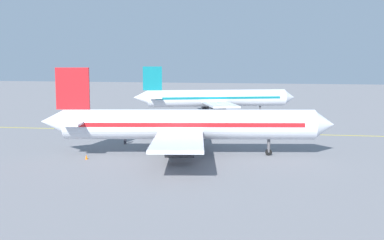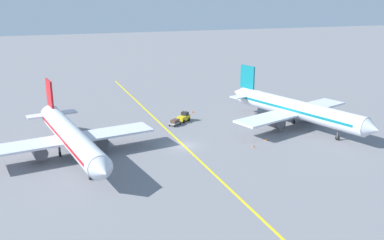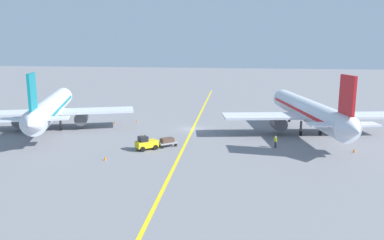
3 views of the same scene
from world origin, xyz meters
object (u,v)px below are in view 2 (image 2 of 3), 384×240
at_px(ground_crew_worker, 100,131).
at_px(traffic_cone_near_nose, 42,138).
at_px(airplane_at_gate, 295,109).
at_px(airplane_adjacent_stand, 70,136).
at_px(baggage_tug_white, 184,117).
at_px(baggage_cart_trailing, 175,122).
at_px(traffic_cone_far_edge, 192,112).
at_px(traffic_cone_mid_apron, 253,146).
at_px(traffic_cone_by_wingtip, 266,139).

bearing_deg(ground_crew_worker, traffic_cone_near_nose, -3.12).
distance_m(airplane_at_gate, ground_crew_worker, 38.46).
bearing_deg(airplane_at_gate, airplane_adjacent_stand, 5.92).
bearing_deg(baggage_tug_white, airplane_adjacent_stand, 32.12).
height_order(baggage_cart_trailing, traffic_cone_near_nose, baggage_cart_trailing).
bearing_deg(ground_crew_worker, airplane_adjacent_stand, 61.57).
bearing_deg(ground_crew_worker, traffic_cone_far_edge, -154.29).
relative_size(airplane_at_gate, traffic_cone_mid_apron, 61.94).
bearing_deg(airplane_adjacent_stand, traffic_cone_near_nose, -64.80).
bearing_deg(baggage_tug_white, traffic_cone_far_edge, -121.86).
relative_size(baggage_cart_trailing, ground_crew_worker, 1.71).
bearing_deg(traffic_cone_by_wingtip, baggage_cart_trailing, -45.38).
distance_m(ground_crew_worker, traffic_cone_mid_apron, 28.95).
bearing_deg(traffic_cone_near_nose, baggage_tug_white, -172.12).
bearing_deg(airplane_at_gate, traffic_cone_far_edge, -43.62).
relative_size(baggage_tug_white, baggage_cart_trailing, 1.13).
bearing_deg(baggage_cart_trailing, baggage_tug_white, -138.18).
xyz_separation_m(baggage_cart_trailing, traffic_cone_mid_apron, (-10.07, 16.27, -0.49)).
bearing_deg(airplane_at_gate, traffic_cone_near_nose, -7.24).
bearing_deg(traffic_cone_mid_apron, ground_crew_worker, -28.94).
relative_size(baggage_tug_white, ground_crew_worker, 1.93).
height_order(airplane_at_gate, traffic_cone_by_wingtip, airplane_at_gate).
distance_m(baggage_cart_trailing, traffic_cone_by_wingtip, 19.48).
bearing_deg(ground_crew_worker, baggage_tug_white, -165.84).
relative_size(airplane_at_gate, baggage_tug_white, 10.53).
bearing_deg(traffic_cone_by_wingtip, traffic_cone_near_nose, -17.15).
distance_m(ground_crew_worker, traffic_cone_by_wingtip, 31.18).
bearing_deg(traffic_cone_far_edge, baggage_tug_white, 58.14).
height_order(traffic_cone_near_nose, traffic_cone_far_edge, same).
distance_m(airplane_at_gate, traffic_cone_mid_apron, 15.55).
xyz_separation_m(traffic_cone_near_nose, traffic_cone_by_wingtip, (-39.41, 12.16, 0.00)).
height_order(traffic_cone_near_nose, traffic_cone_by_wingtip, same).
distance_m(baggage_tug_white, baggage_cart_trailing, 3.30).
distance_m(baggage_tug_white, traffic_cone_far_edge, 6.85).
xyz_separation_m(airplane_adjacent_stand, baggage_cart_trailing, (-20.72, -12.35, -2.95)).
height_order(airplane_at_gate, baggage_tug_white, airplane_at_gate).
bearing_deg(baggage_tug_white, ground_crew_worker, 14.16).
bearing_deg(ground_crew_worker, traffic_cone_mid_apron, 151.06).
relative_size(airplane_adjacent_stand, traffic_cone_far_edge, 64.07).
relative_size(baggage_tug_white, traffic_cone_mid_apron, 5.88).
bearing_deg(baggage_tug_white, traffic_cone_mid_apron, 112.39).
distance_m(traffic_cone_near_nose, traffic_cone_mid_apron, 38.65).
bearing_deg(airplane_adjacent_stand, ground_crew_worker, -118.43).
height_order(baggage_cart_trailing, traffic_cone_far_edge, baggage_cart_trailing).
relative_size(baggage_cart_trailing, traffic_cone_mid_apron, 5.22).
bearing_deg(baggage_tug_white, baggage_cart_trailing, 41.82).
bearing_deg(airplane_at_gate, baggage_tug_white, -26.42).
xyz_separation_m(ground_crew_worker, traffic_cone_near_nose, (10.47, -0.57, -0.63)).
bearing_deg(traffic_cone_near_nose, traffic_cone_far_edge, -163.04).
relative_size(airplane_adjacent_stand, traffic_cone_near_nose, 64.07).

